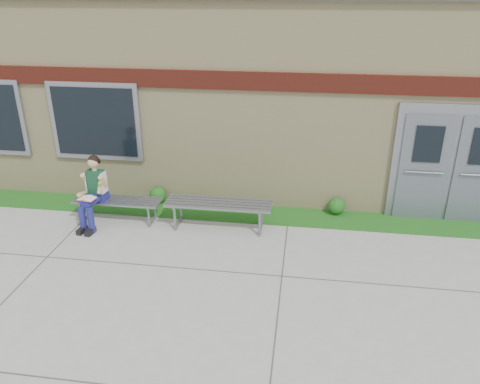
# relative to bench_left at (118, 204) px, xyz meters

# --- Properties ---
(ground) EXTENTS (80.00, 80.00, 0.00)m
(ground) POSITION_rel_bench_left_xyz_m (2.30, -1.99, -0.34)
(ground) COLOR #9E9E99
(ground) RESTS_ON ground
(grass_strip) EXTENTS (16.00, 0.80, 0.02)m
(grass_strip) POSITION_rel_bench_left_xyz_m (2.30, 0.61, -0.33)
(grass_strip) COLOR #1B5215
(grass_strip) RESTS_ON ground
(school_building) EXTENTS (16.20, 6.22, 4.20)m
(school_building) POSITION_rel_bench_left_xyz_m (2.30, 3.99, 1.76)
(school_building) COLOR beige
(school_building) RESTS_ON ground
(bench_left) EXTENTS (1.70, 0.48, 0.44)m
(bench_left) POSITION_rel_bench_left_xyz_m (0.00, 0.00, 0.00)
(bench_left) COLOR slate
(bench_left) RESTS_ON ground
(bench_right) EXTENTS (2.00, 0.56, 0.52)m
(bench_right) POSITION_rel_bench_left_xyz_m (2.00, 0.00, 0.06)
(bench_right) COLOR slate
(bench_right) RESTS_ON ground
(girl) EXTENTS (0.49, 0.85, 1.35)m
(girl) POSITION_rel_bench_left_xyz_m (-0.36, -0.20, 0.36)
(girl) COLOR navy
(girl) RESTS_ON ground
(shrub_mid) EXTENTS (0.35, 0.35, 0.35)m
(shrub_mid) POSITION_rel_bench_left_xyz_m (0.53, 0.86, -0.15)
(shrub_mid) COLOR #1B5215
(shrub_mid) RESTS_ON grass_strip
(shrub_east) EXTENTS (0.33, 0.33, 0.33)m
(shrub_east) POSITION_rel_bench_left_xyz_m (4.24, 0.86, -0.15)
(shrub_east) COLOR #1B5215
(shrub_east) RESTS_ON grass_strip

